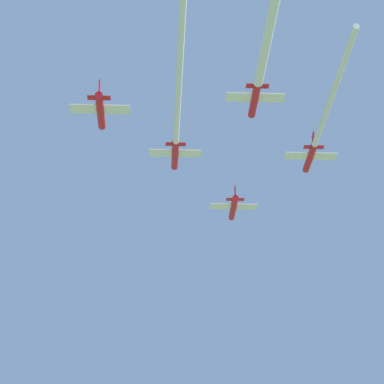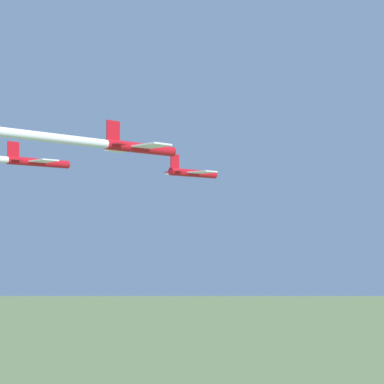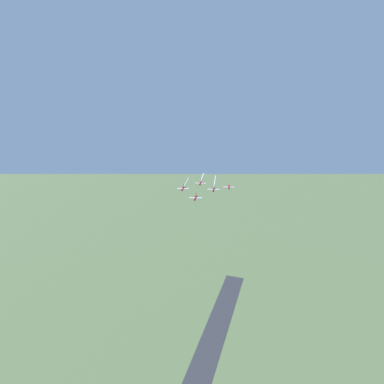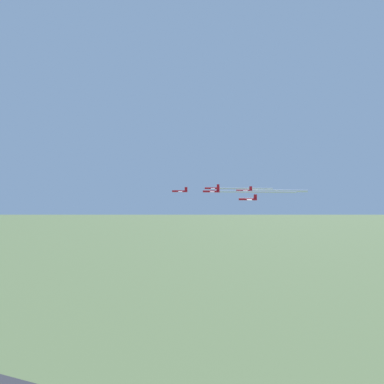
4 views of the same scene
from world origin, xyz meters
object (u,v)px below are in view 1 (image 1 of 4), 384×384
at_px(jet_1, 175,154).
at_px(jet_2, 310,156).
at_px(jet_4, 255,98).
at_px(jet_3, 100,110).
at_px(jet_0, 234,207).

xyz_separation_m(jet_1, jet_2, (-18.36, -11.14, -0.06)).
xyz_separation_m(jet_2, jet_4, (-0.28, 21.18, -0.28)).
distance_m(jet_1, jet_2, 21.48).
height_order(jet_1, jet_3, jet_1).
bearing_deg(jet_1, jet_3, -120.47).
height_order(jet_0, jet_3, jet_0).
distance_m(jet_0, jet_4, 36.52).
bearing_deg(jet_4, jet_1, 120.47).
relative_size(jet_1, jet_4, 1.00).
distance_m(jet_1, jet_3, 21.35).
bearing_deg(jet_4, jet_3, -180.00).
height_order(jet_2, jet_3, jet_2).
bearing_deg(jet_1, jet_0, 59.53).
relative_size(jet_1, jet_3, 1.00).
height_order(jet_3, jet_4, jet_4).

